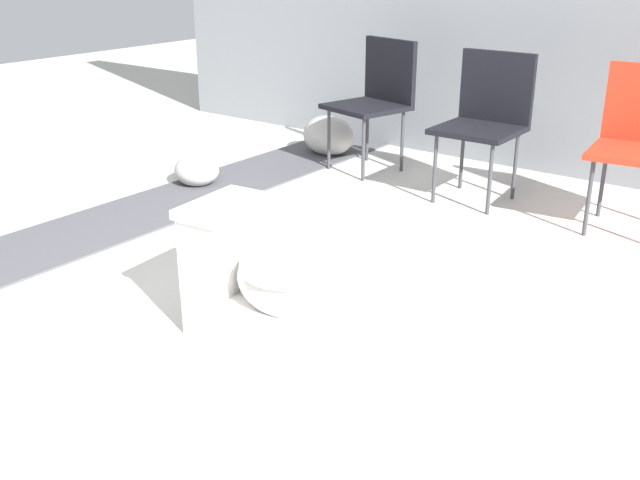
{
  "coord_description": "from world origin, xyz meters",
  "views": [
    {
      "loc": [
        1.89,
        -1.99,
        1.4
      ],
      "look_at": [
        0.21,
        0.22,
        0.3
      ],
      "focal_mm": 42.0,
      "sensor_mm": 36.0,
      "label": 1
    }
  ],
  "objects": [
    {
      "name": "boulder_far",
      "position": [
        -1.2,
        2.17,
        0.14
      ],
      "size": [
        0.48,
        0.42,
        0.28
      ],
      "primitive_type": "ellipsoid",
      "rotation": [
        0.0,
        0.0,
        2.87
      ],
      "color": "#B7B2AD",
      "rests_on": "ground"
    },
    {
      "name": "toilet",
      "position": [
        0.22,
        -0.08,
        0.22
      ],
      "size": [
        0.67,
        0.44,
        0.52
      ],
      "rotation": [
        0.0,
        0.0,
        0.1
      ],
      "color": "white",
      "rests_on": "ground"
    },
    {
      "name": "gravel_strip",
      "position": [
        -1.28,
        0.5,
        0.01
      ],
      "size": [
        0.56,
        8.0,
        0.01
      ],
      "primitive_type": "cube",
      "color": "#4C4C51",
      "rests_on": "ground"
    },
    {
      "name": "ground_plane",
      "position": [
        0.0,
        0.0,
        0.0
      ],
      "size": [
        14.0,
        14.0,
        0.0
      ],
      "primitive_type": "plane",
      "color": "beige"
    },
    {
      "name": "folding_chair_middle",
      "position": [
        0.09,
        1.96,
        0.51
      ],
      "size": [
        0.44,
        0.44,
        0.83
      ],
      "rotation": [
        0.0,
        0.0,
        -1.56
      ],
      "color": "black",
      "rests_on": "ground"
    },
    {
      "name": "boulder_near",
      "position": [
        -1.42,
        1.11,
        0.09
      ],
      "size": [
        0.42,
        0.41,
        0.19
      ],
      "primitive_type": "ellipsoid",
      "rotation": [
        0.0,
        0.0,
        2.54
      ],
      "color": "#B7B2AD",
      "rests_on": "ground"
    },
    {
      "name": "folding_chair_left",
      "position": [
        -0.75,
        2.1,
        0.51
      ],
      "size": [
        0.53,
        0.53,
        0.83
      ],
      "rotation": [
        0.0,
        0.0,
        -1.82
      ],
      "color": "black",
      "rests_on": "ground"
    }
  ]
}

